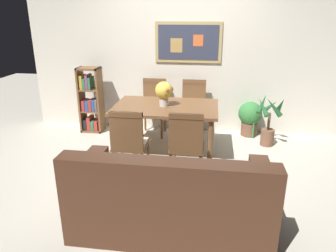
{
  "coord_description": "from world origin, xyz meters",
  "views": [
    {
      "loc": [
        0.51,
        -3.81,
        1.95
      ],
      "look_at": [
        0.0,
        -0.23,
        0.65
      ],
      "focal_mm": 34.2,
      "sensor_mm": 36.0,
      "label": 1
    }
  ],
  "objects": [
    {
      "name": "potted_ivy",
      "position": [
        1.14,
        1.31,
        0.32
      ],
      "size": [
        0.38,
        0.38,
        0.57
      ],
      "color": "brown",
      "rests_on": "ground_plane"
    },
    {
      "name": "leather_couch",
      "position": [
        0.17,
        -1.31,
        0.31
      ],
      "size": [
        1.8,
        0.84,
        0.84
      ],
      "color": "#472819",
      "rests_on": "ground_plane"
    },
    {
      "name": "flower_vase",
      "position": [
        -0.14,
        0.38,
        0.92
      ],
      "size": [
        0.25,
        0.24,
        0.34
      ],
      "color": "beige",
      "rests_on": "dining_table"
    },
    {
      "name": "wall_back_with_painting",
      "position": [
        0.0,
        1.52,
        1.3
      ],
      "size": [
        5.2,
        0.14,
        2.6
      ],
      "color": "silver",
      "rests_on": "ground_plane"
    },
    {
      "name": "potted_palm",
      "position": [
        1.37,
        0.91,
        0.37
      ],
      "size": [
        0.42,
        0.41,
        0.8
      ],
      "color": "brown",
      "rests_on": "ground_plane"
    },
    {
      "name": "dining_chair_far_right",
      "position": [
        0.22,
        1.2,
        0.54
      ],
      "size": [
        0.4,
        0.41,
        0.91
      ],
      "color": "brown",
      "rests_on": "ground_plane"
    },
    {
      "name": "dining_table",
      "position": [
        -0.12,
        0.39,
        0.63
      ],
      "size": [
        1.43,
        0.95,
        0.72
      ],
      "color": "brown",
      "rests_on": "ground_plane"
    },
    {
      "name": "dining_chair_far_left",
      "position": [
        -0.44,
        1.2,
        0.54
      ],
      "size": [
        0.4,
        0.41,
        0.91
      ],
      "color": "brown",
      "rests_on": "ground_plane"
    },
    {
      "name": "dining_chair_near_right",
      "position": [
        0.24,
        -0.43,
        0.54
      ],
      "size": [
        0.4,
        0.41,
        0.91
      ],
      "color": "brown",
      "rests_on": "ground_plane"
    },
    {
      "name": "bookshelf",
      "position": [
        -1.51,
        1.16,
        0.5
      ],
      "size": [
        0.36,
        0.28,
        1.09
      ],
      "color": "brown",
      "rests_on": "ground_plane"
    },
    {
      "name": "ground_plane",
      "position": [
        0.0,
        0.0,
        0.0
      ],
      "size": [
        12.0,
        12.0,
        0.0
      ],
      "primitive_type": "plane",
      "color": "beige"
    },
    {
      "name": "dining_chair_near_left",
      "position": [
        -0.42,
        -0.46,
        0.54
      ],
      "size": [
        0.4,
        0.41,
        0.91
      ],
      "color": "brown",
      "rests_on": "ground_plane"
    }
  ]
}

